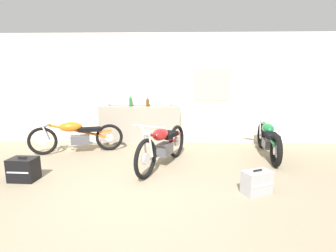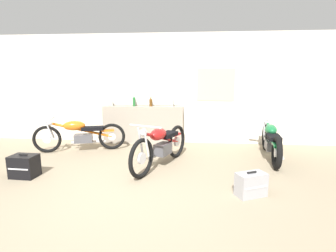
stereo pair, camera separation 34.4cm
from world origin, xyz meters
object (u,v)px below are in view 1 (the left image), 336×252
bottle_center (148,102)px  bottle_leftmost (108,103)px  motorcycle_green (268,139)px  hard_case_silver (257,182)px  motorcycle_red (163,145)px  bottle_left_center (131,101)px  bottle_right_center (169,102)px  motorcycle_orange (77,135)px  hard_case_black (24,169)px

bottle_center → bottle_leftmost: bearing=177.5°
motorcycle_green → hard_case_silver: 2.06m
motorcycle_red → hard_case_silver: size_ratio=3.88×
bottle_left_center → motorcycle_red: 2.10m
bottle_left_center → motorcycle_green: bottle_left_center is taller
bottle_right_center → motorcycle_red: bearing=-92.6°
bottle_left_center → motorcycle_green: 3.42m
motorcycle_green → motorcycle_orange: motorcycle_orange is taller
bottle_center → hard_case_black: bearing=-125.7°
motorcycle_green → motorcycle_red: motorcycle_red is taller
bottle_left_center → motorcycle_green: (3.17, -1.03, -0.72)m
bottle_left_center → motorcycle_orange: 1.57m
bottle_left_center → motorcycle_green: bearing=-18.0°
hard_case_silver → motorcycle_orange: bearing=149.5°
bottle_center → bottle_right_center: size_ratio=0.91×
bottle_center → motorcycle_orange: (-1.53, -0.89, -0.67)m
motorcycle_green → motorcycle_red: bearing=-162.1°
bottle_leftmost → bottle_right_center: 1.59m
bottle_left_center → hard_case_silver: 3.87m
bottle_center → hard_case_silver: (1.94, -2.93, -0.90)m
motorcycle_green → hard_case_black: size_ratio=4.50×
bottle_left_center → hard_case_black: bottle_left_center is taller
bottle_center → motorcycle_red: bearing=-75.0°
bottle_left_center → motorcycle_red: bearing=-62.8°
bottle_center → bottle_right_center: bearing=-0.9°
motorcycle_green → bottle_left_center: bearing=162.0°
bottle_leftmost → motorcycle_red: (1.51, -1.82, -0.61)m
hard_case_black → bottle_leftmost: bearing=73.0°
bottle_center → motorcycle_green: bottle_center is taller
bottle_leftmost → hard_case_black: (-0.79, -2.59, -0.85)m
bottle_right_center → motorcycle_green: bearing=-25.4°
bottle_leftmost → hard_case_silver: 4.29m
bottle_right_center → hard_case_silver: size_ratio=0.55×
motorcycle_orange → bottle_leftmost: bearing=61.8°
bottle_leftmost → bottle_right_center: bottle_right_center is taller
bottle_left_center → bottle_right_center: 0.99m
bottle_center → motorcycle_red: size_ratio=0.13×
motorcycle_orange → bottle_right_center: bearing=22.8°
bottle_leftmost → motorcycle_orange: size_ratio=0.08×
bottle_left_center → motorcycle_red: bottle_left_center is taller
bottle_leftmost → hard_case_silver: size_ratio=0.34×
hard_case_black → bottle_right_center: bearing=46.8°
bottle_left_center → motorcycle_orange: (-1.10, -0.87, -0.70)m
bottle_left_center → hard_case_black: (-1.39, -2.53, -0.91)m
bottle_right_center → hard_case_silver: bearing=-64.7°
bottle_left_center → hard_case_black: 3.03m
bottle_right_center → motorcycle_red: bottle_right_center is taller
motorcycle_orange → hard_case_silver: 4.04m
bottle_right_center → hard_case_black: bearing=-133.2°
motorcycle_red → hard_case_silver: bearing=-38.1°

